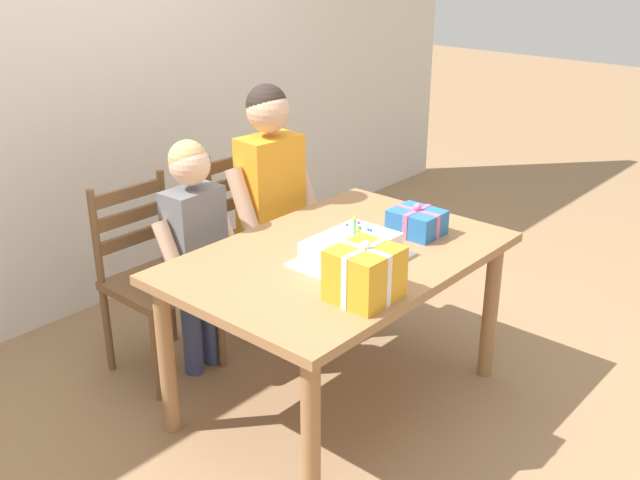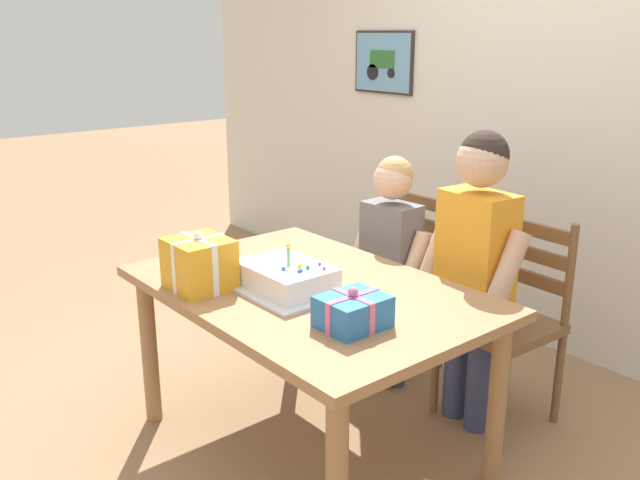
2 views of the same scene
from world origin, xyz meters
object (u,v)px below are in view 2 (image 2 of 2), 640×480
Objects in this scene: dining_table at (309,309)px; chair_right at (507,320)px; child_younger at (390,249)px; birthday_cake at (286,278)px; gift_box_red_large at (199,264)px; gift_box_beside_cake at (353,311)px; child_older at (475,253)px; chair_left at (396,279)px.

dining_table is 0.92m from chair_right.
child_younger reaches higher than dining_table.
birthday_cake and chair_right have the same top height.
gift_box_red_large is 1.08× the size of gift_box_beside_cake.
dining_table is 0.17m from birthday_cake.
child_younger is at bearing -162.75° from chair_right.
child_older is at bearing 61.95° from gift_box_red_large.
gift_box_red_large is 0.68m from gift_box_beside_cake.
child_older is (-0.11, 0.79, 0.01)m from gift_box_beside_cake.
dining_table is 6.37× the size of gift_box_beside_cake.
chair_right reaches higher than gift_box_beside_cake.
gift_box_red_large is at bearing -118.05° from child_older.
gift_box_red_large is at bearing -86.21° from chair_left.
gift_box_beside_cake is 0.17× the size of child_older.
dining_table is 0.43m from gift_box_beside_cake.
chair_right is (-0.05, 0.97, -0.32)m from gift_box_beside_cake.
chair_right is 0.38m from child_older.
gift_box_beside_cake reaches higher than dining_table.
dining_table is 1.54× the size of chair_left.
gift_box_red_large is 1.01m from child_younger.
chair_right is at bearing 68.36° from birthday_cake.
child_older is at bearing -15.79° from chair_left.
birthday_cake is (-0.03, -0.09, 0.14)m from dining_table.
chair_right is at bearing 68.13° from dining_table.
dining_table is 0.74m from child_older.
birthday_cake and chair_left have the same top height.
dining_table is 0.46m from gift_box_red_large.
gift_box_red_large is at bearing -127.92° from dining_table.
child_older is (0.31, 0.76, 0.02)m from birthday_cake.
gift_box_beside_cake is 0.24× the size of chair_left.
chair_right is (0.68, -0.00, 0.00)m from chair_left.
gift_box_beside_cake is (0.65, 0.21, -0.04)m from gift_box_red_large.
gift_box_red_large reaches higher than birthday_cake.
gift_box_red_large is at bearing -133.09° from birthday_cake.
birthday_cake is 1.98× the size of gift_box_beside_cake.
gift_box_red_large is 0.26× the size of chair_right.
chair_right is at bearing 70.02° from child_older.
gift_box_beside_cake is 0.20× the size of child_younger.
child_younger reaches higher than gift_box_red_large.
gift_box_red_large is 0.21× the size of child_younger.
chair_right is at bearing 63.07° from gift_box_red_large.
dining_table is 5.89× the size of gift_box_red_large.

